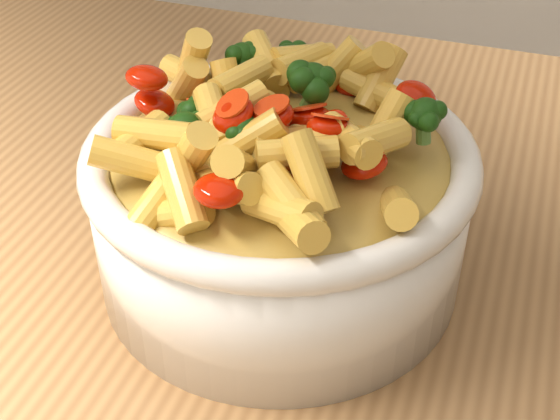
% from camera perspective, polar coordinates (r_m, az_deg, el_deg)
% --- Properties ---
extents(table, '(1.20, 0.80, 0.90)m').
position_cam_1_polar(table, '(0.70, -0.46, -7.74)').
color(table, '#A17445').
rests_on(table, ground).
extents(serving_bowl, '(0.27, 0.27, 0.12)m').
position_cam_1_polar(serving_bowl, '(0.56, 0.00, 0.12)').
color(serving_bowl, white).
rests_on(serving_bowl, table).
extents(pasta_salad, '(0.22, 0.22, 0.05)m').
position_cam_1_polar(pasta_salad, '(0.52, 0.00, 6.58)').
color(pasta_salad, gold).
rests_on(pasta_salad, serving_bowl).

